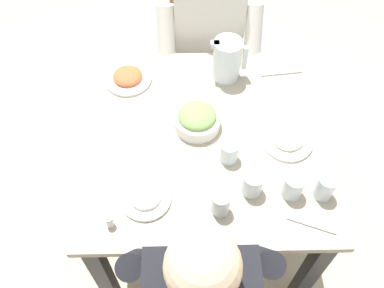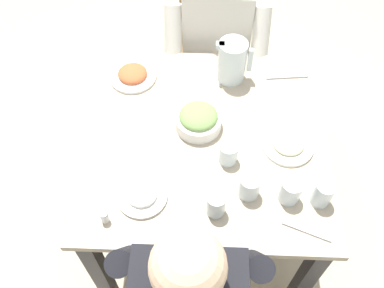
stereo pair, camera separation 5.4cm
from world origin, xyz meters
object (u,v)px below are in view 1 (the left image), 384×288
(plate_yoghurt, at_px, (146,197))
(salt_shaker, at_px, (109,221))
(water_glass_far_left, at_px, (229,151))
(water_glass_near_left, at_px, (253,183))
(water_glass_far_right, at_px, (325,187))
(chair_far, at_px, (206,49))
(diner_near, at_px, (199,284))
(diner_far, at_px, (209,54))
(water_glass_by_pitcher, at_px, (293,186))
(water_pitcher, at_px, (227,59))
(water_glass_center, at_px, (221,203))
(plate_beans, at_px, (288,140))
(salad_bowl, at_px, (197,119))
(dining_table, at_px, (205,152))
(plate_rice_curry, at_px, (128,77))

(plate_yoghurt, bearing_deg, salt_shaker, -141.04)
(water_glass_far_left, height_order, water_glass_near_left, water_glass_near_left)
(water_glass_far_left, relative_size, water_glass_far_right, 0.85)
(chair_far, height_order, water_glass_far_left, chair_far)
(diner_near, bearing_deg, diner_far, 85.96)
(water_glass_near_left, xyz_separation_m, water_glass_far_right, (0.25, -0.02, 0.00))
(plate_yoghurt, distance_m, water_glass_by_pitcher, 0.52)
(diner_far, relative_size, water_pitcher, 6.24)
(diner_near, bearing_deg, water_glass_far_left, 74.58)
(water_pitcher, xyz_separation_m, water_glass_center, (-0.06, -0.65, -0.05))
(plate_beans, height_order, water_glass_by_pitcher, water_glass_by_pitcher)
(water_pitcher, xyz_separation_m, water_glass_near_left, (0.05, -0.58, -0.05))
(water_pitcher, distance_m, salt_shaker, 0.83)
(water_glass_near_left, bearing_deg, water_glass_far_right, -4.86)
(salad_bowl, distance_m, salt_shaker, 0.52)
(dining_table, xyz_separation_m, plate_beans, (0.32, -0.03, 0.13))
(diner_far, height_order, plate_rice_curry, diner_far)
(diner_near, height_order, plate_rice_curry, diner_near)
(water_pitcher, relative_size, water_glass_near_left, 1.95)
(diner_far, distance_m, water_glass_far_left, 0.68)
(salad_bowl, distance_m, plate_yoghurt, 0.38)
(water_glass_center, distance_m, water_glass_by_pitcher, 0.27)
(plate_rice_curry, bearing_deg, diner_far, 33.98)
(salad_bowl, height_order, water_glass_by_pitcher, water_glass_by_pitcher)
(water_glass_far_right, bearing_deg, water_glass_far_left, 153.29)
(water_glass_by_pitcher, bearing_deg, plate_yoghurt, -178.17)
(water_glass_far_left, xyz_separation_m, water_glass_center, (-0.05, -0.22, 0.00))
(diner_far, bearing_deg, dining_table, -93.83)
(salad_bowl, distance_m, water_glass_by_pitcher, 0.45)
(water_glass_far_right, bearing_deg, salad_bowl, 143.80)
(diner_near, relative_size, plate_yoghurt, 6.58)
(salt_shaker, bearing_deg, water_glass_far_left, 32.18)
(diner_near, relative_size, diner_far, 1.00)
(water_glass_far_left, distance_m, salt_shaker, 0.50)
(plate_rice_curry, distance_m, water_glass_far_right, 0.94)
(diner_near, relative_size, water_glass_far_right, 11.26)
(dining_table, distance_m, diner_near, 0.56)
(water_glass_center, bearing_deg, plate_rice_curry, 119.89)
(diner_far, bearing_deg, water_glass_far_left, -86.08)
(salt_shaker, bearing_deg, diner_near, -31.63)
(diner_near, xyz_separation_m, water_glass_center, (0.08, 0.23, 0.13))
(dining_table, distance_m, water_glass_center, 0.36)
(diner_far, height_order, salad_bowl, diner_far)
(dining_table, height_order, chair_far, chair_far)
(diner_far, relative_size, water_glass_by_pitcher, 11.85)
(plate_beans, bearing_deg, water_glass_near_left, -127.34)
(plate_beans, bearing_deg, water_glass_center, -134.03)
(dining_table, distance_m, water_glass_far_left, 0.21)
(water_glass_near_left, height_order, water_glass_far_right, water_glass_far_right)
(salad_bowl, relative_size, water_glass_far_right, 1.76)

